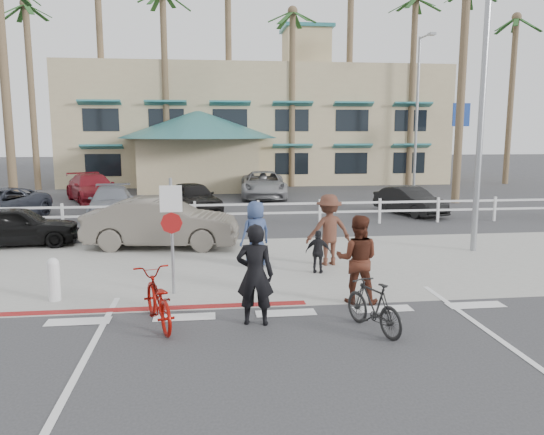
{
  "coord_description": "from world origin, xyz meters",
  "views": [
    {
      "loc": [
        -1.5,
        -9.42,
        3.6
      ],
      "look_at": [
        0.06,
        3.36,
        1.5
      ],
      "focal_mm": 35.0,
      "sensor_mm": 36.0,
      "label": 1
    }
  ],
  "objects": [
    {
      "name": "lot_car_3",
      "position": [
        7.24,
        12.57,
        0.6
      ],
      "size": [
        2.38,
        3.86,
        1.2
      ],
      "primitive_type": "imported",
      "rotation": [
        0.0,
        0.0,
        0.33
      ],
      "color": "black",
      "rests_on": "ground"
    },
    {
      "name": "palm_8",
      "position": [
        16.0,
        26.0,
        7.5
      ],
      "size": [
        4.0,
        4.0,
        15.0
      ],
      "primitive_type": null,
      "color": "#194018",
      "rests_on": "ground"
    },
    {
      "name": "pedestrian_a",
      "position": [
        1.73,
        4.36,
        0.97
      ],
      "size": [
        1.33,
        0.87,
        1.93
      ],
      "primitive_type": "imported",
      "rotation": [
        0.0,
        0.0,
        3.27
      ],
      "color": "#4E2B1E",
      "rests_on": "ground"
    },
    {
      "name": "building",
      "position": [
        2.0,
        31.0,
        5.65
      ],
      "size": [
        28.0,
        16.0,
        11.3
      ],
      "primitive_type": null,
      "color": "tan",
      "rests_on": "ground"
    },
    {
      "name": "palm_1",
      "position": [
        -12.0,
        25.0,
        6.5
      ],
      "size": [
        4.0,
        4.0,
        13.0
      ],
      "primitive_type": null,
      "color": "#194018",
      "rests_on": "ground"
    },
    {
      "name": "palm_11",
      "position": [
        11.0,
        16.0,
        7.0
      ],
      "size": [
        4.0,
        4.0,
        14.0
      ],
      "primitive_type": null,
      "color": "#194018",
      "rests_on": "ground"
    },
    {
      "name": "palm_4",
      "position": [
        0.0,
        26.0,
        7.5
      ],
      "size": [
        4.0,
        4.0,
        15.0
      ],
      "primitive_type": null,
      "color": "#194018",
      "rests_on": "ground"
    },
    {
      "name": "streetlight_0",
      "position": [
        6.5,
        5.5,
        4.5
      ],
      "size": [
        0.6,
        2.0,
        9.0
      ],
      "primitive_type": null,
      "color": "gray",
      "rests_on": "ground"
    },
    {
      "name": "pedestrian_child",
      "position": [
        1.27,
        3.51,
        0.56
      ],
      "size": [
        0.71,
        0.47,
        1.12
      ],
      "primitive_type": "imported",
      "rotation": [
        0.0,
        0.0,
        2.81
      ],
      "color": "black",
      "rests_on": "ground"
    },
    {
      "name": "cross_street",
      "position": [
        0.0,
        8.5,
        0.0
      ],
      "size": [
        40.0,
        5.0,
        0.01
      ],
      "primitive_type": "cube",
      "color": "#333335",
      "rests_on": "ground"
    },
    {
      "name": "info_sign",
      "position": [
        14.0,
        22.0,
        2.8
      ],
      "size": [
        1.2,
        0.16,
        5.6
      ],
      "primitive_type": null,
      "color": "navy",
      "rests_on": "ground"
    },
    {
      "name": "parking_lot",
      "position": [
        0.0,
        18.0,
        0.0
      ],
      "size": [
        50.0,
        16.0,
        0.01
      ],
      "primitive_type": "cube",
      "color": "#333335",
      "rests_on": "ground"
    },
    {
      "name": "palm_2",
      "position": [
        -8.0,
        26.0,
        8.0
      ],
      "size": [
        4.0,
        4.0,
        16.0
      ],
      "primitive_type": null,
      "color": "#194018",
      "rests_on": "ground"
    },
    {
      "name": "lot_car_5",
      "position": [
        1.52,
        19.22,
        0.72
      ],
      "size": [
        2.74,
        5.33,
        1.44
      ],
      "primitive_type": "imported",
      "rotation": [
        0.0,
        0.0,
        -0.07
      ],
      "color": "gray",
      "rests_on": "ground"
    },
    {
      "name": "palm_9",
      "position": [
        19.0,
        25.0,
        6.5
      ],
      "size": [
        4.0,
        4.0,
        13.0
      ],
      "primitive_type": null,
      "color": "#194018",
      "rests_on": "ground"
    },
    {
      "name": "bike_path",
      "position": [
        0.0,
        -2.0,
        0.0
      ],
      "size": [
        12.0,
        16.0,
        0.01
      ],
      "primitive_type": "cube",
      "color": "#333335",
      "rests_on": "ground"
    },
    {
      "name": "lot_car_4",
      "position": [
        -7.39,
        18.63,
        0.71
      ],
      "size": [
        3.81,
        5.3,
        1.43
      ],
      "primitive_type": "imported",
      "rotation": [
        0.0,
        0.0,
        0.42
      ],
      "color": "maroon",
      "rests_on": "ground"
    },
    {
      "name": "car_white_sedan",
      "position": [
        -2.94,
        7.15,
        0.78
      ],
      "size": [
        4.88,
        2.23,
        1.55
      ],
      "primitive_type": "imported",
      "rotation": [
        0.0,
        0.0,
        1.44
      ],
      "color": "#605A50",
      "rests_on": "ground"
    },
    {
      "name": "streetlight_1",
      "position": [
        12.0,
        24.0,
        4.75
      ],
      "size": [
        0.6,
        2.0,
        9.5
      ],
      "primitive_type": null,
      "color": "gray",
      "rests_on": "ground"
    },
    {
      "name": "palm_6",
      "position": [
        8.0,
        26.0,
        8.5
      ],
      "size": [
        4.0,
        4.0,
        17.0
      ],
      "primitive_type": null,
      "color": "#194018",
      "rests_on": "ground"
    },
    {
      "name": "lot_car_2",
      "position": [
        -2.15,
        14.5,
        0.68
      ],
      "size": [
        2.96,
        4.27,
        1.35
      ],
      "primitive_type": "imported",
      "rotation": [
        0.0,
        0.0,
        0.38
      ],
      "color": "black",
      "rests_on": "ground"
    },
    {
      "name": "palm_5",
      "position": [
        4.0,
        25.0,
        6.5
      ],
      "size": [
        4.0,
        4.0,
        13.0
      ],
      "primitive_type": null,
      "color": "#194018",
      "rests_on": "ground"
    },
    {
      "name": "rider_black",
      "position": [
        1.6,
        1.13,
        0.94
      ],
      "size": [
        1.09,
        0.96,
        1.88
      ],
      "primitive_type": "imported",
      "rotation": [
        0.0,
        0.0,
        2.82
      ],
      "color": "#441E12",
      "rests_on": "ground"
    },
    {
      "name": "rider_red",
      "position": [
        -0.66,
        0.1,
        0.96
      ],
      "size": [
        0.77,
        0.58,
        1.93
      ],
      "primitive_type": "imported",
      "rotation": [
        0.0,
        0.0,
        2.96
      ],
      "color": "black",
      "rests_on": "ground"
    },
    {
      "name": "sidewalk_plaza",
      "position": [
        0.0,
        4.5,
        0.01
      ],
      "size": [
        22.0,
        7.0,
        0.01
      ],
      "primitive_type": "cube",
      "color": "gray",
      "rests_on": "ground"
    },
    {
      "name": "rail_fence",
      "position": [
        0.5,
        10.5,
        0.5
      ],
      "size": [
        29.4,
        0.16,
        1.0
      ],
      "primitive_type": null,
      "color": "silver",
      "rests_on": "ground"
    },
    {
      "name": "curb_red",
      "position": [
        -3.0,
        1.2,
        0.01
      ],
      "size": [
        7.0,
        0.25,
        0.02
      ],
      "primitive_type": "cube",
      "color": "maroon",
      "rests_on": "ground"
    },
    {
      "name": "palm_10",
      "position": [
        -10.0,
        15.0,
        6.0
      ],
      "size": [
        4.0,
        4.0,
        12.0
      ],
      "primitive_type": null,
      "color": "#194018",
      "rests_on": "ground"
    },
    {
      "name": "ground",
      "position": [
        0.0,
        0.0,
        0.0
      ],
      "size": [
        140.0,
        140.0,
        0.0
      ],
      "primitive_type": "plane",
      "color": "#333335"
    },
    {
      "name": "sign_post",
      "position": [
        -2.3,
        2.2,
        1.45
      ],
      "size": [
        0.5,
        0.1,
        2.9
      ],
      "primitive_type": null,
      "color": "gray",
      "rests_on": "ground"
    },
    {
      "name": "pedestrian_b",
      "position": [
        -0.24,
        4.52,
        0.88
      ],
      "size": [
        1.02,
        0.88,
        1.77
      ],
      "primitive_type": "imported",
      "rotation": [
        0.0,
        0.0,
        3.59
      ],
      "color": "navy",
      "rests_on": "ground"
    },
    {
      "name": "bike_red",
      "position": [
        -2.47,
        0.28,
        0.51
      ],
      "size": [
        1.21,
        2.05,
        1.02
      ],
      "primitive_type": "imported",
      "rotation": [
        0.0,
        0.0,
        3.44
      ],
      "color": "#7B0904",
      "rests_on": "ground"
    },
    {
      "name": "palm_7",
      "position": [
        12.0,
        25.0,
        7.0
      ],
      "size": [
        4.0,
        4.0,
        14.0
      ],
      "primitive_type": null,
      "color": "#194018",
      "rests_on": "ground"
    },
    {
      "name": "lot_car_1",
      "position": [
        -5.56,
        13.47,
        0.64
      ],
      "size": [
        2.31,
        4.58,
        1.28
      ],
      "primitive_type": "imported",
      "rotation": [
        0.0,
        0.0,
        0.12
      ],
      "color": "slate",
      "rests_on": "ground"
    },
    {
      "name": "bike_black",
      "position": [
        1.44,
        -0.51,
        0.48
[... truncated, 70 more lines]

